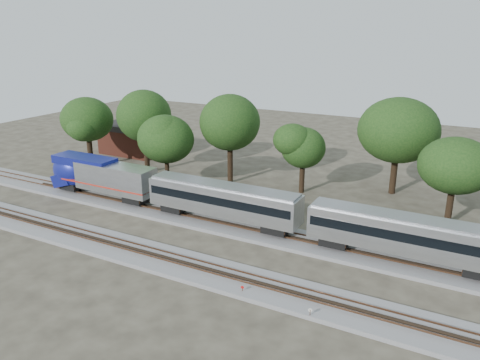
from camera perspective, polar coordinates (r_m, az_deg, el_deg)
The scene contains 14 objects.
ground at distance 47.12m, azimuth -1.67°, elevation -9.12°, with size 160.00×160.00×0.00m, color #383328.
track_far at distance 51.80m, azimuth 1.62°, elevation -6.23°, with size 160.00×5.00×0.73m.
track_near at distance 44.01m, azimuth -4.30°, elevation -10.97°, with size 160.00×5.00×0.73m.
switch_stand_red at distance 40.43m, azimuth 0.29°, elevation -13.17°, with size 0.28×0.06×0.89m.
switch_stand_white at distance 37.85m, azimuth 8.54°, elevation -15.67°, with size 0.31×0.15×1.01m.
switch_lever at distance 40.74m, azimuth -0.04°, elevation -13.60°, with size 0.50×0.30×0.30m, color #512D19.
brick_building at distance 85.97m, azimuth -12.64°, elevation 5.02°, with size 11.08×7.85×5.31m.
tree_0 at distance 77.72m, azimuth -18.17°, elevation 7.03°, with size 7.92×7.92×11.17m.
tree_1 at distance 72.28m, azimuth -11.61°, elevation 7.65°, with size 9.01×9.01×12.71m.
tree_2 at distance 65.52m, azimuth -9.06°, elevation 4.93°, with size 6.98×6.98×9.84m.
tree_3 at distance 65.98m, azimuth -1.24°, elevation 7.02°, with size 9.00×9.00×12.69m.
tree_4 at distance 62.89m, azimuth 7.71°, elevation 3.90°, with size 6.40×6.40×9.03m.
tree_5 at distance 64.88m, azimuth 18.74°, elevation 5.76°, with size 8.87×8.87×12.51m.
tree_6 at distance 56.99m, azimuth 24.79°, elevation 1.59°, with size 7.11×7.11×10.02m.
Camera 1 is at (20.85, -36.31, 21.61)m, focal length 35.00 mm.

